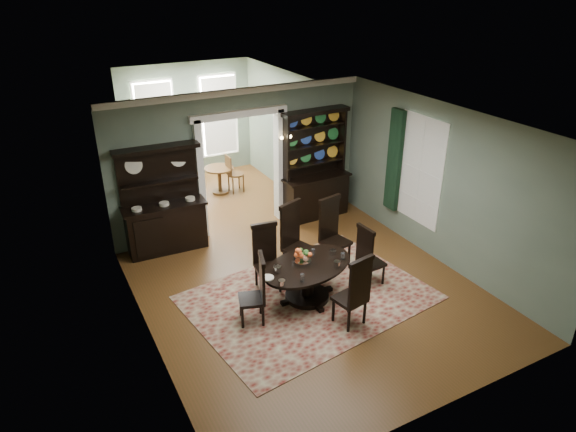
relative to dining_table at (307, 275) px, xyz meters
name	(u,v)px	position (x,y,z in m)	size (l,w,h in m)	color
room	(312,211)	(0.14, 0.12, 1.11)	(5.51, 6.01, 3.01)	brown
parlor	(200,130)	(0.14, 5.61, 1.05)	(3.51, 3.50, 3.01)	brown
doorway_trim	(240,155)	(0.14, 3.08, 1.15)	(2.08, 0.25, 2.57)	white
right_window	(407,166)	(2.83, 1.01, 1.13)	(0.15, 1.47, 2.12)	white
wall_sconce	(284,138)	(1.09, 2.93, 1.42)	(0.27, 0.21, 0.21)	#AE7B2E
rug	(309,297)	(0.04, -0.01, -0.46)	(3.92, 2.82, 0.01)	maroon
dining_table	(307,275)	(0.00, 0.00, 0.00)	(1.92, 1.92, 0.67)	black
centerpiece	(302,259)	(-0.05, 0.10, 0.28)	(1.55, 0.99, 0.25)	silver
chair_far_left	(266,255)	(-0.44, 0.67, 0.17)	(0.50, 0.48, 1.21)	black
chair_far_mid	(294,236)	(0.24, 0.91, 0.25)	(0.63, 0.62, 1.36)	black
chair_far_right	(332,230)	(1.00, 0.84, 0.24)	(0.58, 0.56, 1.33)	black
chair_end_left	(257,288)	(-1.00, -0.17, 0.15)	(0.52, 0.54, 1.17)	black
chair_end_right	(368,255)	(1.14, -0.12, 0.14)	(0.43, 0.45, 1.16)	black
chair_near	(355,291)	(0.27, -0.99, 0.20)	(0.54, 0.52, 1.26)	black
sideboard	(164,215)	(-1.61, 2.83, 0.28)	(1.63, 0.63, 2.12)	black
welsh_dresser	(315,179)	(1.80, 2.82, 0.41)	(1.57, 0.62, 2.43)	black
parlor_table	(219,176)	(0.36, 5.02, -0.03)	(0.73, 0.73, 0.67)	#543318
parlor_chair_left	(189,180)	(-0.47, 4.85, 0.09)	(0.50, 0.49, 1.04)	#543318
parlor_chair_right	(233,173)	(0.69, 4.92, 0.05)	(0.41, 0.41, 0.97)	#543318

